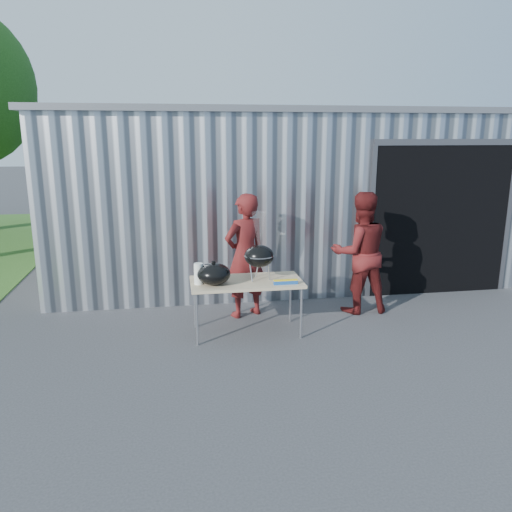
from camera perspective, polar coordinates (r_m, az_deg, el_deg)
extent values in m
plane|color=#353538|center=(6.63, 1.11, -10.03)|extent=(80.00, 80.00, 0.00)
cube|color=silver|center=(10.90, 0.80, 7.56)|extent=(8.00, 6.00, 3.00)
cube|color=slate|center=(10.84, 0.82, 15.73)|extent=(8.20, 6.20, 0.10)
cube|color=black|center=(9.45, 18.64, 4.36)|extent=(2.40, 1.20, 2.50)
cube|color=#4C4C51|center=(8.85, 21.03, 12.06)|extent=(2.52, 0.08, 0.10)
cube|color=tan|center=(6.75, -1.11, -2.99)|extent=(1.50, 0.75, 0.04)
cylinder|color=silver|center=(6.51, -6.75, -7.21)|extent=(0.03, 0.03, 0.71)
cylinder|color=silver|center=(6.71, 5.18, -6.54)|extent=(0.03, 0.03, 0.71)
cylinder|color=silver|center=(7.10, -7.00, -5.41)|extent=(0.03, 0.03, 0.71)
cylinder|color=silver|center=(7.28, 3.95, -4.85)|extent=(0.03, 0.03, 0.71)
ellipsoid|color=black|center=(6.70, 0.36, -0.01)|extent=(0.40, 0.40, 0.30)
cylinder|color=silver|center=(6.70, 0.36, 0.08)|extent=(0.41, 0.41, 0.02)
cylinder|color=silver|center=(6.70, 0.36, 0.18)|extent=(0.38, 0.38, 0.01)
cylinder|color=silver|center=(6.89, 0.16, -1.43)|extent=(0.02, 0.02, 0.24)
cylinder|color=silver|center=(6.67, -0.57, -1.94)|extent=(0.02, 0.02, 0.24)
cylinder|color=silver|center=(6.71, 1.48, -1.85)|extent=(0.02, 0.02, 0.24)
cylinder|color=#BC7343|center=(6.68, -0.70, 0.26)|extent=(0.02, 0.14, 0.02)
cylinder|color=#BC7343|center=(6.68, -0.47, 0.26)|extent=(0.02, 0.14, 0.02)
cylinder|color=#BC7343|center=(6.68, -0.23, 0.27)|extent=(0.02, 0.14, 0.02)
cylinder|color=#BC7343|center=(6.69, 0.00, 0.28)|extent=(0.02, 0.14, 0.02)
cylinder|color=#BC7343|center=(6.69, 0.24, 0.29)|extent=(0.02, 0.14, 0.02)
cylinder|color=#BC7343|center=(6.70, 0.48, 0.30)|extent=(0.02, 0.14, 0.02)
cylinder|color=#BC7343|center=(6.70, 0.71, 0.31)|extent=(0.02, 0.14, 0.02)
cylinder|color=#BC7343|center=(6.71, 0.95, 0.32)|extent=(0.02, 0.14, 0.02)
cylinder|color=#BC7343|center=(6.71, 1.18, 0.33)|extent=(0.02, 0.14, 0.02)
cylinder|color=#BC7343|center=(6.72, 1.41, 0.34)|extent=(0.02, 0.14, 0.02)
cone|color=silver|center=(6.63, 0.36, 2.70)|extent=(0.20, 0.20, 0.55)
ellipsoid|color=black|center=(6.56, -4.85, -2.05)|extent=(0.44, 0.44, 0.29)
cylinder|color=black|center=(6.52, -4.88, -0.71)|extent=(0.05, 0.05, 0.03)
cylinder|color=white|center=(6.60, -6.58, -2.03)|extent=(0.12, 0.12, 0.28)
cube|color=white|center=(6.86, -5.90, -2.18)|extent=(0.20, 0.15, 0.10)
cube|color=#174998|center=(6.59, 3.41, -3.03)|extent=(0.32, 0.05, 0.05)
cube|color=yellow|center=(6.58, 3.42, -2.77)|extent=(0.32, 0.05, 0.01)
imported|color=#561515|center=(7.37, -1.26, 0.01)|extent=(0.80, 0.68, 1.85)
imported|color=#561515|center=(7.72, 11.80, 0.37)|extent=(0.90, 0.70, 1.85)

